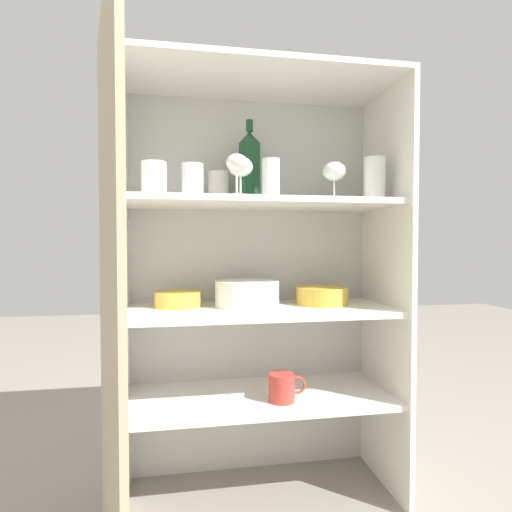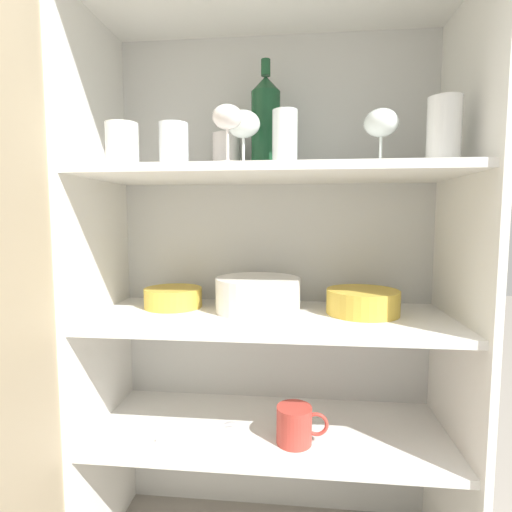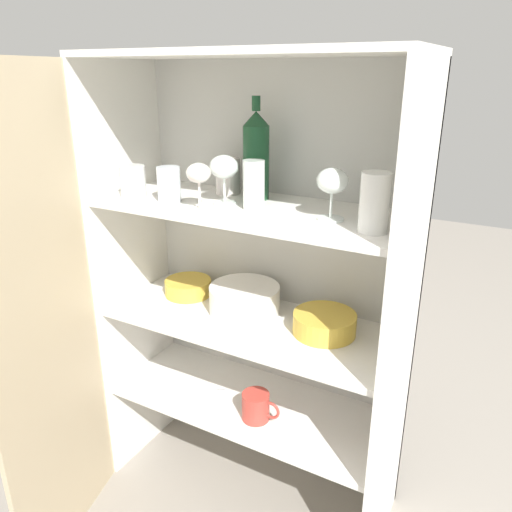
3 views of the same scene
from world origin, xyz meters
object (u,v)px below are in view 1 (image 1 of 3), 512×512
mixing_bowl_large (322,295)px  coffee_mug_primary (282,387)px  wine_bottle (250,167)px  serving_bowl_small (178,298)px  plate_stack_white (247,293)px

mixing_bowl_large → coffee_mug_primary: 0.35m
mixing_bowl_large → coffee_mug_primary: mixing_bowl_large is taller
wine_bottle → serving_bowl_small: bearing=-174.6°
mixing_bowl_large → plate_stack_white: bearing=179.4°
coffee_mug_primary → serving_bowl_small: bearing=159.2°
plate_stack_white → mixing_bowl_large: 0.27m
plate_stack_white → mixing_bowl_large: (0.27, -0.00, -0.01)m
wine_bottle → plate_stack_white: size_ratio=1.32×
plate_stack_white → serving_bowl_small: plate_stack_white is taller
wine_bottle → mixing_bowl_large: 0.53m
serving_bowl_small → mixing_bowl_large: bearing=-2.8°
mixing_bowl_large → serving_bowl_small: 0.52m
mixing_bowl_large → coffee_mug_primary: (-0.17, -0.10, -0.29)m
plate_stack_white → serving_bowl_small: 0.24m
wine_bottle → mixing_bowl_large: bearing=-10.8°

